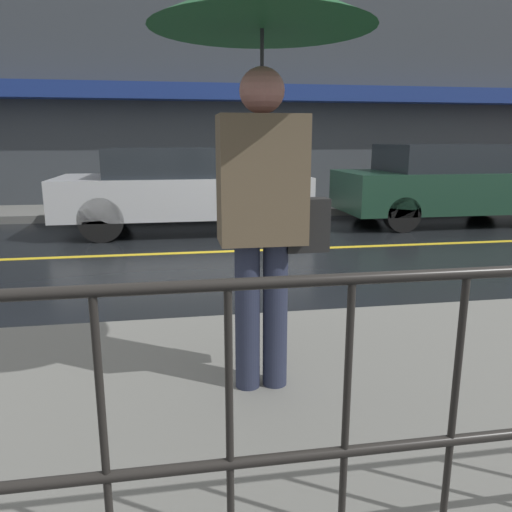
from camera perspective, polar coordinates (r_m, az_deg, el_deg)
The scene contains 8 objects.
ground_plane at distance 7.27m, azimuth 0.44°, elevation 0.65°, with size 80.00×80.00×0.00m, color black.
sidewalk_near at distance 3.17m, azimuth 15.25°, elevation -15.64°, with size 28.00×2.85×0.15m.
sidewalk_far at distance 11.12m, azimuth -3.11°, elevation 5.39°, with size 28.00×1.77×0.15m.
lane_marking at distance 7.27m, azimuth 0.44°, elevation 0.68°, with size 25.20×0.12×0.01m.
building_storefront at distance 12.06m, azimuth -3.84°, elevation 17.81°, with size 28.00×0.85×5.11m.
pedestrian at distance 2.75m, azimuth 0.79°, elevation 20.80°, with size 1.16×1.16×2.24m.
car_silver at distance 8.87m, azimuth -8.55°, elevation 7.68°, with size 4.24×1.84×1.43m.
car_dark_green at distance 10.27m, azimuth 20.97°, elevation 7.74°, with size 4.16×1.77×1.49m.
Camera 1 is at (-1.23, -6.99, 1.58)m, focal length 35.00 mm.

